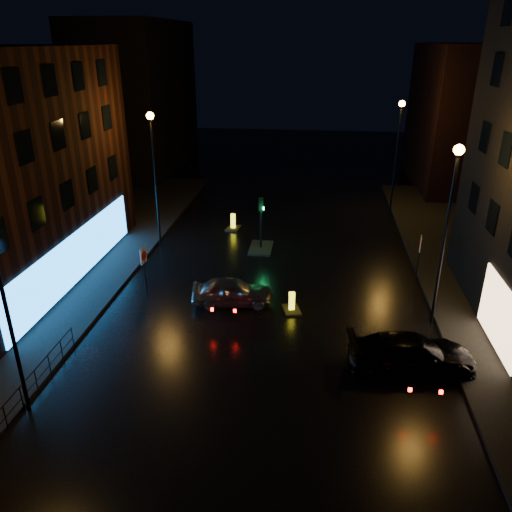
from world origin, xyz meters
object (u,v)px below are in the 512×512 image
object	(u,v)px
bollard_near	(292,307)
road_sign_left	(144,260)
silver_hatchback	(232,291)
bollard_far	(233,226)
road_sign_right	(420,247)
traffic_signal	(261,242)
dark_sedan	(412,354)

from	to	relation	value
bollard_near	road_sign_left	xyz separation A→B (m)	(-7.69, 0.98, 1.70)
bollard_near	silver_hatchback	bearing A→B (deg)	156.62
bollard_near	bollard_far	xyz separation A→B (m)	(-4.74, 11.06, 0.02)
road_sign_left	road_sign_right	xyz separation A→B (m)	(14.39, 3.58, -0.06)
bollard_far	road_sign_left	distance (m)	10.63
silver_hatchback	bollard_near	distance (m)	3.07
bollard_near	road_sign_right	size ratio (longest dim) A/B	0.54
traffic_signal	bollard_far	world-z (taller)	traffic_signal
bollard_near	bollard_far	bearing A→B (deg)	96.96
traffic_signal	bollard_near	xyz separation A→B (m)	(2.39, -7.69, -0.28)
bollard_far	road_sign_left	world-z (taller)	road_sign_left
dark_sedan	bollard_near	world-z (taller)	dark_sedan
traffic_signal	dark_sedan	xyz separation A→B (m)	(7.42, -11.82, 0.24)
dark_sedan	road_sign_right	world-z (taller)	road_sign_right
traffic_signal	bollard_near	size ratio (longest dim) A/B	2.58
silver_hatchback	road_sign_left	bearing A→B (deg)	75.88
bollard_near	bollard_far	world-z (taller)	bollard_far
silver_hatchback	road_sign_left	world-z (taller)	road_sign_left
dark_sedan	bollard_far	world-z (taller)	dark_sedan
silver_hatchback	road_sign_left	distance (m)	4.88
bollard_near	road_sign_left	world-z (taller)	road_sign_left
bollard_near	road_sign_right	distance (m)	8.27
silver_hatchback	dark_sedan	size ratio (longest dim) A/B	0.79
bollard_near	road_sign_right	world-z (taller)	road_sign_right
road_sign_left	traffic_signal	bearing A→B (deg)	59.08
silver_hatchback	road_sign_right	bearing A→B (deg)	-73.46
traffic_signal	road_sign_left	xyz separation A→B (m)	(-5.30, -6.71, 1.42)
dark_sedan	road_sign_right	bearing A→B (deg)	-18.24
dark_sedan	bollard_near	xyz separation A→B (m)	(-5.03, 4.13, -0.52)
silver_hatchback	road_sign_left	xyz separation A→B (m)	(-4.68, 0.61, 1.23)
bollard_near	road_sign_left	bearing A→B (deg)	156.48
bollard_near	bollard_far	distance (m)	12.03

